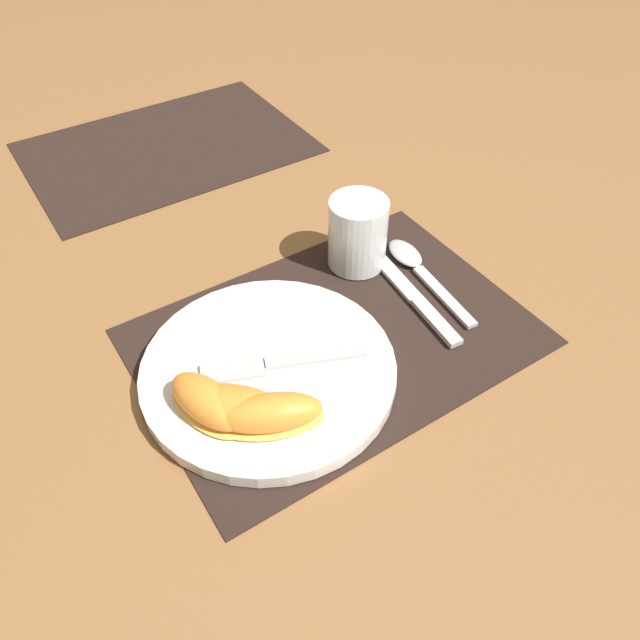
% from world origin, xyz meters
% --- Properties ---
extents(ground_plane, '(3.00, 3.00, 0.00)m').
position_xyz_m(ground_plane, '(0.00, 0.00, 0.00)').
color(ground_plane, olive).
extents(placemat, '(0.44, 0.31, 0.00)m').
position_xyz_m(placemat, '(0.00, 0.00, 0.00)').
color(placemat, black).
rests_on(placemat, ground_plane).
extents(placemat_far, '(0.44, 0.31, 0.00)m').
position_xyz_m(placemat_far, '(0.01, 0.50, 0.00)').
color(placemat_far, black).
rests_on(placemat_far, ground_plane).
extents(plate, '(0.27, 0.27, 0.02)m').
position_xyz_m(plate, '(-0.09, -0.01, 0.01)').
color(plate, white).
rests_on(plate, placemat).
extents(juice_glass, '(0.07, 0.07, 0.09)m').
position_xyz_m(juice_glass, '(0.10, 0.09, 0.04)').
color(juice_glass, silver).
rests_on(juice_glass, placemat).
extents(knife, '(0.04, 0.21, 0.01)m').
position_xyz_m(knife, '(0.12, 0.01, 0.01)').
color(knife, '#BCBCC1').
rests_on(knife, placemat).
extents(spoon, '(0.04, 0.18, 0.01)m').
position_xyz_m(spoon, '(0.15, 0.04, 0.01)').
color(spoon, '#BCBCC1').
rests_on(spoon, placemat).
extents(fork, '(0.17, 0.09, 0.00)m').
position_xyz_m(fork, '(-0.09, -0.01, 0.02)').
color(fork, '#BCBCC1').
rests_on(fork, plate).
extents(citrus_wedge_0, '(0.07, 0.11, 0.03)m').
position_xyz_m(citrus_wedge_0, '(-0.17, -0.03, 0.03)').
color(citrus_wedge_0, '#F7C656').
rests_on(citrus_wedge_0, plate).
extents(citrus_wedge_1, '(0.11, 0.12, 0.03)m').
position_xyz_m(citrus_wedge_1, '(-0.15, -0.06, 0.03)').
color(citrus_wedge_1, '#F7C656').
rests_on(citrus_wedge_1, plate).
extents(citrus_wedge_2, '(0.11, 0.08, 0.04)m').
position_xyz_m(citrus_wedge_2, '(-0.13, -0.08, 0.04)').
color(citrus_wedge_2, '#F7C656').
rests_on(citrus_wedge_2, plate).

